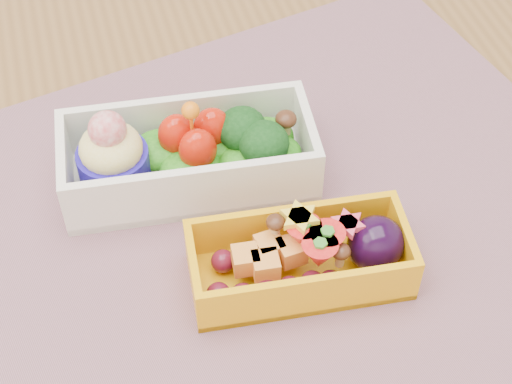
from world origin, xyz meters
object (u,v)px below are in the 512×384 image
object	(u,v)px
table	(222,293)
bento_white	(187,155)
placemat	(248,235)
bento_yellow	(305,258)

from	to	relation	value
table	bento_white	size ratio (longest dim) A/B	6.32
placemat	bento_white	distance (m)	0.07
placemat	bento_white	xyz separation A→B (m)	(-0.03, 0.06, 0.03)
bento_white	table	bearing A→B (deg)	-66.61
placemat	bento_white	size ratio (longest dim) A/B	2.84
bento_white	placemat	bearing A→B (deg)	-59.99
bento_white	bento_yellow	distance (m)	0.12
bento_white	bento_yellow	xyz separation A→B (m)	(0.06, -0.11, -0.00)
placemat	bento_yellow	size ratio (longest dim) A/B	3.57
bento_white	bento_yellow	size ratio (longest dim) A/B	1.26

